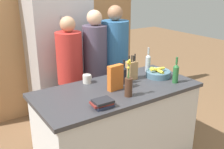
% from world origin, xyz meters
% --- Properties ---
extents(kitchen_island, '(1.73, 0.82, 0.92)m').
position_xyz_m(kitchen_island, '(0.00, 0.00, 0.46)').
color(kitchen_island, silver).
rests_on(kitchen_island, ground_plane).
extents(back_wall_wood, '(2.93, 0.12, 2.60)m').
position_xyz_m(back_wall_wood, '(0.00, 1.75, 1.30)').
color(back_wall_wood, '#AD7A4C').
rests_on(back_wall_wood, ground_plane).
extents(refrigerator, '(0.83, 0.62, 1.90)m').
position_xyz_m(refrigerator, '(-0.05, 1.39, 0.95)').
color(refrigerator, '#B7B7BC').
rests_on(refrigerator, ground_plane).
extents(fruit_bowl, '(0.29, 0.29, 0.11)m').
position_xyz_m(fruit_bowl, '(0.59, 0.02, 0.96)').
color(fruit_bowl, slate).
rests_on(fruit_bowl, kitchen_island).
extents(knife_block, '(0.11, 0.09, 0.29)m').
position_xyz_m(knife_block, '(0.29, 0.13, 1.03)').
color(knife_block, tan).
rests_on(knife_block, kitchen_island).
extents(flower_vase, '(0.08, 0.08, 0.37)m').
position_xyz_m(flower_vase, '(-0.03, -0.22, 1.04)').
color(flower_vase, '#4C2D1E').
rests_on(flower_vase, kitchen_island).
extents(cereal_box, '(0.17, 0.08, 0.26)m').
position_xyz_m(cereal_box, '(-0.04, -0.02, 1.05)').
color(cereal_box, orange).
rests_on(cereal_box, kitchen_island).
extents(coffee_mug, '(0.13, 0.09, 0.09)m').
position_xyz_m(coffee_mug, '(-0.19, 0.31, 0.97)').
color(coffee_mug, silver).
rests_on(coffee_mug, kitchen_island).
extents(book_stack, '(0.20, 0.15, 0.07)m').
position_xyz_m(book_stack, '(-0.36, -0.29, 0.96)').
color(book_stack, '#2D334C').
rests_on(book_stack, kitchen_island).
extents(bottle_oil, '(0.06, 0.06, 0.30)m').
position_xyz_m(bottle_oil, '(0.62, 0.24, 1.04)').
color(bottle_oil, '#B2BCC1').
rests_on(bottle_oil, kitchen_island).
extents(bottle_vinegar, '(0.06, 0.06, 0.27)m').
position_xyz_m(bottle_vinegar, '(0.13, 0.07, 1.03)').
color(bottle_vinegar, black).
rests_on(bottle_vinegar, kitchen_island).
extents(bottle_wine, '(0.06, 0.06, 0.29)m').
position_xyz_m(bottle_wine, '(0.62, -0.22, 1.03)').
color(bottle_wine, '#286633').
rests_on(bottle_wine, kitchen_island).
extents(person_at_sink, '(0.32, 0.32, 1.59)m').
position_xyz_m(person_at_sink, '(-0.17, 0.78, 0.90)').
color(person_at_sink, '#383842').
rests_on(person_at_sink, ground_plane).
extents(person_in_blue, '(0.31, 0.31, 1.65)m').
position_xyz_m(person_in_blue, '(0.18, 0.76, 0.93)').
color(person_in_blue, '#383842').
rests_on(person_in_blue, ground_plane).
extents(person_in_red_tee, '(0.36, 0.36, 1.69)m').
position_xyz_m(person_in_red_tee, '(0.48, 0.75, 0.95)').
color(person_in_red_tee, '#383842').
rests_on(person_in_red_tee, ground_plane).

